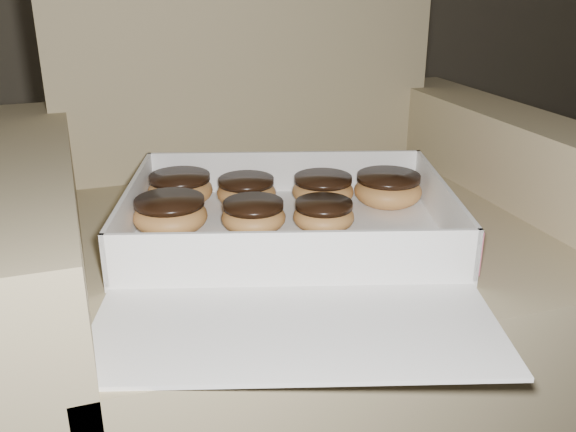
# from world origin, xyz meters

# --- Properties ---
(armchair) EXTENTS (0.86, 0.72, 0.90)m
(armchair) POSITION_xyz_m (-0.31, 0.75, 0.28)
(armchair) COLOR tan
(armchair) RESTS_ON floor
(bakery_box) EXTENTS (0.57, 0.62, 0.07)m
(bakery_box) POSITION_xyz_m (-0.36, 0.61, 0.41)
(bakery_box) COLOR white
(bakery_box) RESTS_ON armchair
(donut_a) EXTENTS (0.10, 0.10, 0.05)m
(donut_a) POSITION_xyz_m (-0.48, 0.80, 0.43)
(donut_a) COLOR #C98246
(donut_a) RESTS_ON bakery_box
(donut_b) EXTENTS (0.09, 0.09, 0.04)m
(donut_b) POSITION_xyz_m (-0.40, 0.66, 0.43)
(donut_b) COLOR #C98246
(donut_b) RESTS_ON bakery_box
(donut_c) EXTENTS (0.10, 0.10, 0.05)m
(donut_c) POSITION_xyz_m (-0.18, 0.69, 0.44)
(donut_c) COLOR #C98246
(donut_c) RESTS_ON bakery_box
(donut_d) EXTENTS (0.09, 0.09, 0.04)m
(donut_d) POSITION_xyz_m (-0.30, 0.64, 0.43)
(donut_d) COLOR #C98246
(donut_d) RESTS_ON bakery_box
(donut_e) EXTENTS (0.10, 0.10, 0.05)m
(donut_e) POSITION_xyz_m (-0.27, 0.73, 0.43)
(donut_e) COLOR #C98246
(donut_e) RESTS_ON bakery_box
(donut_f) EXTENTS (0.10, 0.10, 0.05)m
(donut_f) POSITION_xyz_m (-0.51, 0.70, 0.44)
(donut_f) COLOR #C98246
(donut_f) RESTS_ON bakery_box
(donut_g) EXTENTS (0.09, 0.09, 0.05)m
(donut_g) POSITION_xyz_m (-0.38, 0.76, 0.43)
(donut_g) COLOR #C98246
(donut_g) RESTS_ON bakery_box
(crumb_a) EXTENTS (0.01, 0.01, 0.00)m
(crumb_a) POSITION_xyz_m (-0.45, 0.64, 0.41)
(crumb_a) COLOR black
(crumb_a) RESTS_ON bakery_box
(crumb_b) EXTENTS (0.01, 0.01, 0.00)m
(crumb_b) POSITION_xyz_m (-0.49, 0.56, 0.41)
(crumb_b) COLOR black
(crumb_b) RESTS_ON bakery_box
(crumb_c) EXTENTS (0.01, 0.01, 0.00)m
(crumb_c) POSITION_xyz_m (-0.31, 0.56, 0.41)
(crumb_c) COLOR black
(crumb_c) RESTS_ON bakery_box
(crumb_d) EXTENTS (0.01, 0.01, 0.00)m
(crumb_d) POSITION_xyz_m (-0.46, 0.60, 0.41)
(crumb_d) COLOR black
(crumb_d) RESTS_ON bakery_box
(crumb_e) EXTENTS (0.01, 0.01, 0.00)m
(crumb_e) POSITION_xyz_m (-0.20, 0.47, 0.41)
(crumb_e) COLOR black
(crumb_e) RESTS_ON bakery_box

